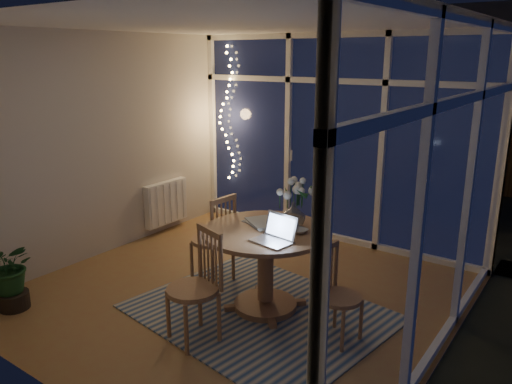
# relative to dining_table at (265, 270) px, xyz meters

# --- Properties ---
(floor) EXTENTS (4.00, 4.00, 0.00)m
(floor) POSITION_rel_dining_table_xyz_m (-0.40, 0.12, -0.40)
(floor) COLOR #966441
(floor) RESTS_ON ground
(ceiling) EXTENTS (4.00, 4.00, 0.00)m
(ceiling) POSITION_rel_dining_table_xyz_m (-0.40, 0.12, 2.20)
(ceiling) COLOR silver
(ceiling) RESTS_ON wall_back
(wall_back) EXTENTS (4.00, 0.04, 2.60)m
(wall_back) POSITION_rel_dining_table_xyz_m (-0.40, 2.12, 0.90)
(wall_back) COLOR beige
(wall_back) RESTS_ON floor
(wall_front) EXTENTS (4.00, 0.04, 2.60)m
(wall_front) POSITION_rel_dining_table_xyz_m (-0.40, -1.88, 0.90)
(wall_front) COLOR beige
(wall_front) RESTS_ON floor
(wall_left) EXTENTS (0.04, 4.00, 2.60)m
(wall_left) POSITION_rel_dining_table_xyz_m (-2.40, 0.12, 0.90)
(wall_left) COLOR beige
(wall_left) RESTS_ON floor
(wall_right) EXTENTS (0.04, 4.00, 2.60)m
(wall_right) POSITION_rel_dining_table_xyz_m (1.60, 0.12, 0.90)
(wall_right) COLOR beige
(wall_right) RESTS_ON floor
(window_wall_back) EXTENTS (4.00, 0.10, 2.60)m
(window_wall_back) POSITION_rel_dining_table_xyz_m (-0.40, 2.08, 0.90)
(window_wall_back) COLOR white
(window_wall_back) RESTS_ON floor
(window_wall_right) EXTENTS (0.10, 4.00, 2.60)m
(window_wall_right) POSITION_rel_dining_table_xyz_m (1.56, 0.12, 0.90)
(window_wall_right) COLOR white
(window_wall_right) RESTS_ON floor
(radiator) EXTENTS (0.10, 0.70, 0.58)m
(radiator) POSITION_rel_dining_table_xyz_m (-2.34, 1.02, 0.00)
(radiator) COLOR white
(radiator) RESTS_ON wall_left
(fairy_lights) EXTENTS (0.24, 0.10, 1.85)m
(fairy_lights) POSITION_rel_dining_table_xyz_m (-2.05, 2.00, 1.13)
(fairy_lights) COLOR #EAB75D
(fairy_lights) RESTS_ON window_wall_back
(garden_patio) EXTENTS (12.00, 6.00, 0.10)m
(garden_patio) POSITION_rel_dining_table_xyz_m (0.10, 5.12, -0.46)
(garden_patio) COLOR black
(garden_patio) RESTS_ON ground
(garden_fence) EXTENTS (11.00, 0.08, 1.80)m
(garden_fence) POSITION_rel_dining_table_xyz_m (-0.40, 5.62, 0.50)
(garden_fence) COLOR #372214
(garden_fence) RESTS_ON ground
(neighbour_roof) EXTENTS (7.00, 3.00, 2.20)m
(neighbour_roof) POSITION_rel_dining_table_xyz_m (-0.10, 8.62, 1.80)
(neighbour_roof) COLOR #363A41
(neighbour_roof) RESTS_ON ground
(garden_shrubs) EXTENTS (0.90, 0.90, 0.90)m
(garden_shrubs) POSITION_rel_dining_table_xyz_m (-1.20, 3.52, 0.05)
(garden_shrubs) COLOR black
(garden_shrubs) RESTS_ON ground
(rug) EXTENTS (2.43, 2.06, 0.01)m
(rug) POSITION_rel_dining_table_xyz_m (0.00, -0.10, -0.39)
(rug) COLOR #BDB299
(rug) RESTS_ON floor
(dining_table) EXTENTS (1.32, 1.32, 0.80)m
(dining_table) POSITION_rel_dining_table_xyz_m (0.00, 0.00, 0.00)
(dining_table) COLOR olive
(dining_table) RESTS_ON floor
(chair_left) EXTENTS (0.49, 0.49, 0.98)m
(chair_left) POSITION_rel_dining_table_xyz_m (-0.80, 0.17, 0.09)
(chair_left) COLOR olive
(chair_left) RESTS_ON floor
(chair_right) EXTENTS (0.44, 0.44, 0.84)m
(chair_right) POSITION_rel_dining_table_xyz_m (0.81, -0.09, 0.02)
(chair_right) COLOR olive
(chair_right) RESTS_ON floor
(chair_front) EXTENTS (0.57, 0.57, 0.98)m
(chair_front) POSITION_rel_dining_table_xyz_m (-0.18, -0.80, 0.09)
(chair_front) COLOR olive
(chair_front) RESTS_ON floor
(laptop) EXTENTS (0.38, 0.34, 0.25)m
(laptop) POSITION_rel_dining_table_xyz_m (0.22, -0.24, 0.52)
(laptop) COLOR silver
(laptop) RESTS_ON dining_table
(flower_vase) EXTENTS (0.23, 0.23, 0.21)m
(flower_vase) POSITION_rel_dining_table_xyz_m (0.16, 0.22, 0.50)
(flower_vase) COLOR silver
(flower_vase) RESTS_ON dining_table
(bowl) EXTENTS (0.17, 0.17, 0.04)m
(bowl) POSITION_rel_dining_table_xyz_m (0.29, 0.11, 0.42)
(bowl) COLOR silver
(bowl) RESTS_ON dining_table
(newspapers) EXTENTS (0.44, 0.40, 0.02)m
(newspapers) POSITION_rel_dining_table_xyz_m (-0.10, 0.12, 0.41)
(newspapers) COLOR #B9B7B0
(newspapers) RESTS_ON dining_table
(phone) EXTENTS (0.11, 0.07, 0.01)m
(phone) POSITION_rel_dining_table_xyz_m (0.09, -0.06, 0.40)
(phone) COLOR black
(phone) RESTS_ON dining_table
(potted_plant) EXTENTS (0.59, 0.53, 0.76)m
(potted_plant) POSITION_rel_dining_table_xyz_m (-1.95, -1.38, -0.02)
(potted_plant) COLOR #18431F
(potted_plant) RESTS_ON floor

